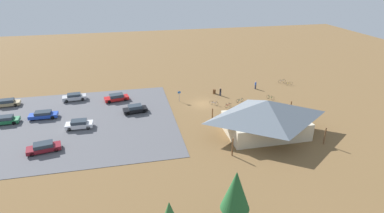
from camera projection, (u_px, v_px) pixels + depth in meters
ground at (203, 104)px, 61.09m from camera, size 160.00×160.00×0.00m
parking_lot_asphalt at (68, 124)px, 53.21m from camera, size 36.01×28.78×0.05m
bike_pavilion at (266, 115)px, 49.08m from camera, size 14.74×10.62×5.63m
trash_bin at (214, 91)px, 65.99m from camera, size 0.60×0.60×0.90m
lot_sign at (179, 95)px, 61.70m from camera, size 0.56×0.08×2.20m
pine_far_east at (236, 191)px, 30.11m from camera, size 2.88×2.88×6.82m
bicycle_yellow_yard_front at (289, 83)px, 70.85m from camera, size 1.65×0.48×0.77m
bicycle_black_trailside at (254, 109)px, 58.21m from camera, size 1.63×0.48×0.78m
bicycle_red_yard_right at (228, 105)px, 59.63m from camera, size 1.50×0.78×0.77m
bicycle_white_yard_left at (254, 104)px, 60.24m from camera, size 0.73×1.51×0.76m
bicycle_green_yard_center at (270, 97)px, 63.16m from camera, size 1.00×1.54×0.80m
bicycle_blue_by_bin at (214, 103)px, 60.52m from camera, size 1.44×1.17×0.89m
bicycle_silver_near_sign at (282, 81)px, 72.17m from camera, size 1.83×0.48×0.87m
bicycle_teal_front_row at (240, 100)px, 61.87m from camera, size 1.70×0.59×0.77m
car_green_front_row at (6, 120)px, 53.06m from camera, size 4.27×2.00×1.32m
car_silver_near_entry at (74, 97)px, 62.43m from camera, size 4.58×2.16×1.38m
car_tan_inner_stall at (7, 103)px, 59.76m from camera, size 4.70×2.21×1.35m
car_red_end_stall at (117, 97)px, 62.22m from camera, size 4.91×2.68×1.35m
car_blue_back_corner at (43, 115)px, 54.94m from camera, size 4.72×1.80×1.28m
car_black_far_end at (135, 109)px, 57.19m from camera, size 4.48×2.44×1.37m
car_white_second_row at (79, 124)px, 51.54m from camera, size 4.31×1.94×1.39m
car_maroon_mid_lot at (44, 147)px, 44.97m from camera, size 4.84×2.70×1.32m
visitor_by_pavilion at (220, 92)px, 64.76m from camera, size 0.40×0.39×1.69m
visitor_near_lot at (256, 85)px, 68.38m from camera, size 0.36×0.36×1.71m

